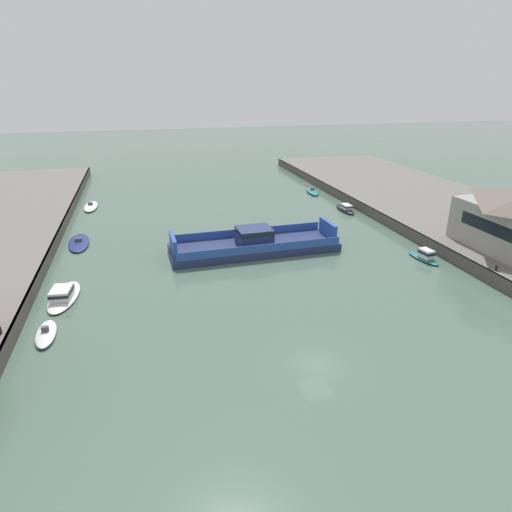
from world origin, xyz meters
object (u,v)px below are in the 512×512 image
object	(u,v)px
moored_boat_near_right	(345,208)
moored_boat_near_left	(425,256)
moored_boat_mid_left	(46,334)
moored_boat_far_right	(312,191)
chain_ferry	(254,244)
moored_boat_far_left	(79,243)
moored_boat_mid_right	(63,295)
moored_boat_upstream_a	(91,206)

from	to	relation	value
moored_boat_near_right	moored_boat_near_left	bearing A→B (deg)	-90.59
moored_boat_near_right	moored_boat_mid_left	world-z (taller)	moored_boat_near_right
moored_boat_near_left	moored_boat_near_right	world-z (taller)	moored_boat_near_left
moored_boat_near_left	moored_boat_mid_left	distance (m)	45.70
moored_boat_mid_left	moored_boat_far_right	world-z (taller)	moored_boat_far_right
chain_ferry	moored_boat_near_left	bearing A→B (deg)	-23.14
chain_ferry	moored_boat_far_right	world-z (taller)	chain_ferry
chain_ferry	moored_boat_near_left	world-z (taller)	chain_ferry
chain_ferry	moored_boat_mid_left	bearing A→B (deg)	-146.18
moored_boat_far_right	moored_boat_mid_left	bearing A→B (deg)	-134.16
moored_boat_near_left	moored_boat_mid_left	size ratio (longest dim) A/B	1.06
moored_boat_far_left	moored_boat_far_right	xyz separation A→B (m)	(44.49, 20.61, 0.08)
moored_boat_far_left	moored_boat_near_right	bearing A→B (deg)	7.59
moored_boat_mid_left	moored_boat_near_right	bearing A→B (deg)	34.75
moored_boat_mid_left	moored_boat_mid_right	xyz separation A→B (m)	(0.54, 7.40, 0.29)
chain_ferry	moored_boat_far_left	distance (m)	25.68
moored_boat_far_left	moored_boat_near_left	bearing A→B (deg)	-22.08
moored_boat_far_right	moored_boat_upstream_a	bearing A→B (deg)	-179.41
moored_boat_near_right	moored_boat_mid_right	bearing A→B (deg)	-151.76
moored_boat_near_right	moored_boat_mid_left	xyz separation A→B (m)	(-45.37, -31.47, -0.20)
moored_boat_far_left	moored_boat_mid_left	bearing A→B (deg)	-90.55
chain_ferry	moored_boat_mid_left	xyz separation A→B (m)	(-24.18, -16.20, -0.75)
moored_boat_near_right	moored_boat_mid_right	xyz separation A→B (m)	(-44.83, -24.07, 0.09)
moored_boat_upstream_a	moored_boat_far_left	bearing A→B (deg)	-90.17
chain_ferry	moored_boat_upstream_a	world-z (taller)	chain_ferry
moored_boat_mid_right	moored_boat_far_left	distance (m)	18.06
moored_boat_far_right	moored_boat_upstream_a	distance (m)	44.44
moored_boat_upstream_a	moored_boat_mid_left	bearing A→B (deg)	-90.38
moored_boat_near_right	moored_boat_upstream_a	bearing A→B (deg)	162.59
chain_ferry	moored_boat_upstream_a	size ratio (longest dim) A/B	3.04
moored_boat_near_right	chain_ferry	bearing A→B (deg)	-144.22
chain_ferry	moored_boat_near_left	xyz separation A→B (m)	(20.94, -8.95, -0.43)
chain_ferry	moored_boat_far_right	distance (m)	36.26
moored_boat_near_left	moored_boat_upstream_a	size ratio (longest dim) A/B	0.72
moored_boat_mid_right	moored_boat_far_right	world-z (taller)	moored_boat_mid_right
moored_boat_mid_right	moored_boat_upstream_a	size ratio (longest dim) A/B	1.07
moored_boat_mid_left	moored_boat_mid_right	distance (m)	7.42
moored_boat_near_left	moored_boat_upstream_a	world-z (taller)	moored_boat_near_left
moored_boat_far_left	moored_boat_far_right	world-z (taller)	moored_boat_far_right
moored_boat_near_right	moored_boat_mid_right	world-z (taller)	moored_boat_mid_right
moored_boat_near_left	moored_boat_far_left	xyz separation A→B (m)	(-44.88, 18.20, -0.38)
moored_boat_upstream_a	moored_boat_near_left	bearing A→B (deg)	-40.56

